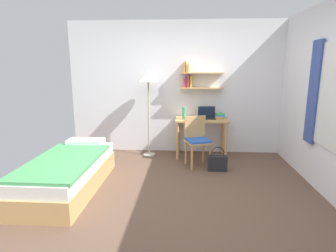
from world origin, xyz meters
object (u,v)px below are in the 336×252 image
Objects in this scene: desk_chair at (197,139)px; bed at (68,173)px; handbag at (217,163)px; desk at (201,126)px; standing_lamp at (148,80)px; book_stack at (220,116)px; water_bottle at (184,113)px; laptop at (207,115)px.

bed is at bearing -149.22° from desk_chair.
handbag is (2.20, 0.85, -0.10)m from bed.
desk_chair is at bearing -100.71° from desk.
bed is 2.22m from standing_lamp.
desk_chair is 1.43m from standing_lamp.
desk is 0.41m from book_stack.
desk_chair reaches higher than book_stack.
desk is at bearing 1.88° from standing_lamp.
water_bottle is 0.70m from book_stack.
water_bottle is (-0.33, -0.08, 0.26)m from desk.
bed is 2.36m from handbag.
desk_chair is 2.55× the size of laptop.
laptop is at bearing 17.73° from water_bottle.
book_stack is 0.58× the size of handbag.
desk_chair is at bearing -109.08° from laptop.
laptop reaches higher than bed.
desk_chair is at bearing -27.54° from standing_lamp.
bed is at bearing -158.92° from handbag.
laptop reaches higher than desk.
bed is 2.56m from desk.
standing_lamp is at bearing -175.09° from laptop.
book_stack reaches higher than handbag.
book_stack reaches higher than desk.
handbag is (0.24, -0.77, -0.46)m from desk.
desk is 0.53m from desk_chair.
standing_lamp is at bearing -178.12° from desk.
bed is 2.18m from desk_chair.
standing_lamp reaches higher than desk.
water_bottle is at bearing -167.03° from desk.
standing_lamp is (-0.92, 0.48, 0.99)m from desk_chair.
book_stack is (0.35, 0.06, 0.20)m from desk.
handbag is at bearing -50.29° from water_bottle.
water_bottle is 0.95× the size of book_stack.
desk is at bearing 39.61° from bed.
handbag is (1.25, -0.74, -1.33)m from standing_lamp.
bed is 8.10× the size of water_bottle.
desk_chair is 2.08× the size of handbag.
desk is at bearing 79.29° from desk_chair.
standing_lamp is 4.91× the size of laptop.
laptop is at bearing -179.59° from book_stack.
laptop is 1.07m from handbag.
book_stack is at bearing 36.13° from bed.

